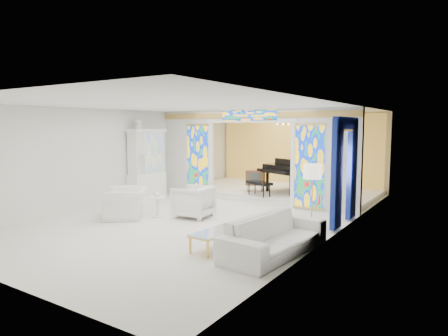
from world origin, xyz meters
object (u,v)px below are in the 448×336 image
Objects in this scene: coffee_table at (224,230)px; armchair_right at (193,202)px; china_cabinet at (147,165)px; sofa at (275,235)px; grand_piano at (300,169)px; armchair_left at (126,203)px; tv_console at (255,178)px.

armchair_right is at bearing 140.25° from coffee_table.
sofa is (6.17, -2.93, -0.80)m from china_cabinet.
grand_piano is at bearing 158.24° from armchair_right.
armchair_left is 3.73m from coffee_table.
china_cabinet reaches higher than sofa.
china_cabinet is at bearing 70.13° from sofa.
sofa reaches higher than coffee_table.
china_cabinet is 5.30m from grand_piano.
armchair_left is 1.64× the size of tv_console.
armchair_right is at bearing -81.66° from grand_piano.
armchair_right is 1.27× the size of tv_console.
armchair_left is 1.83m from armchair_right.
coffee_table is 2.34× the size of tv_console.
sofa is 6.47m from tv_console.
tv_console is (-1.36, -0.76, -0.32)m from grand_piano.
armchair_left is 5.06m from tv_console.
armchair_right is (1.52, 1.03, 0.03)m from armchair_left.
coffee_table is (5.07, -3.04, -0.82)m from china_cabinet.
armchair_right is at bearing -107.19° from tv_console.
sofa is 1.11m from coffee_table.
armchair_right is (2.93, -1.27, -0.74)m from china_cabinet.
grand_piano reaches higher than coffee_table.
sofa is at bearing -49.06° from grand_piano.
grand_piano is at bearing 9.52° from tv_console.
armchair_right is 0.31× the size of grand_piano.
armchair_left is (1.42, -2.30, -0.77)m from china_cabinet.
sofa is at bearing 43.39° from armchair_left.
armchair_right is 3.63m from sofa.
tv_console is (-2.29, 5.61, 0.31)m from coffee_table.
coffee_table is (-1.10, -0.12, -0.02)m from sofa.
coffee_table is at bearing -31.01° from china_cabinet.
china_cabinet reaches higher than coffee_table.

